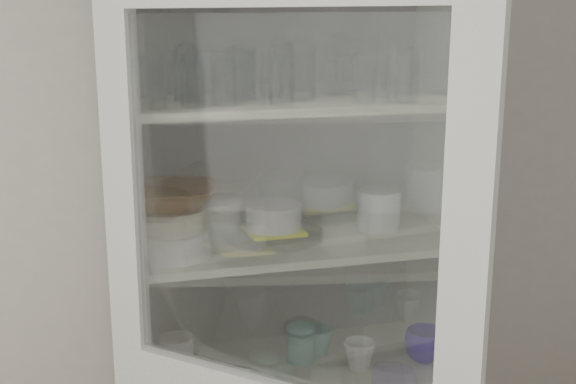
{
  "coord_description": "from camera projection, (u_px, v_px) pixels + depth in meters",
  "views": [
    {
      "loc": [
        -0.32,
        -0.67,
        1.87
      ],
      "look_at": [
        0.2,
        1.27,
        1.4
      ],
      "focal_mm": 45.0,
      "sensor_mm": 36.0,
      "label": 1
    }
  ],
  "objects": [
    {
      "name": "white_canister",
      "position": [
        177.0,
        356.0,
        2.11
      ],
      "size": [
        0.11,
        0.11,
        0.12
      ],
      "primitive_type": "cylinder",
      "rotation": [
        0.0,
        0.0,
        0.11
      ],
      "color": "silver",
      "rests_on": "shelf_mugs"
    },
    {
      "name": "tumbler_0",
      "position": [
        193.0,
        83.0,
        1.8
      ],
      "size": [
        0.07,
        0.07,
        0.12
      ],
      "primitive_type": "cylinder",
      "rotation": [
        0.0,
        0.0,
        -0.13
      ],
      "color": "silver",
      "rests_on": "shelf_glass"
    },
    {
      "name": "yellow_trivet",
      "position": [
        274.0,
        230.0,
        2.09
      ],
      "size": [
        0.16,
        0.16,
        0.01
      ],
      "primitive_type": "cube",
      "rotation": [
        0.0,
        0.0,
        0.04
      ],
      "color": "yellow",
      "rests_on": "glass_platter"
    },
    {
      "name": "goblet_3",
      "position": [
        340.0,
        62.0,
        2.13
      ],
      "size": [
        0.08,
        0.08,
        0.19
      ],
      "primitive_type": null,
      "color": "silver",
      "rests_on": "shelf_glass"
    },
    {
      "name": "goblet_1",
      "position": [
        234.0,
        69.0,
        2.04
      ],
      "size": [
        0.07,
        0.07,
        0.16
      ],
      "primitive_type": null,
      "color": "silver",
      "rests_on": "shelf_glass"
    },
    {
      "name": "tumbler_6",
      "position": [
        407.0,
        78.0,
        1.92
      ],
      "size": [
        0.08,
        0.08,
        0.13
      ],
      "primitive_type": "cylinder",
      "rotation": [
        0.0,
        0.0,
        0.16
      ],
      "color": "silver",
      "rests_on": "shelf_glass"
    },
    {
      "name": "white_ramekin",
      "position": [
        274.0,
        216.0,
        2.08
      ],
      "size": [
        0.21,
        0.21,
        0.07
      ],
      "primitive_type": "cylinder",
      "rotation": [
        0.0,
        0.0,
        -0.41
      ],
      "color": "silver",
      "rests_on": "yellow_trivet"
    },
    {
      "name": "mug_blue",
      "position": [
        425.0,
        345.0,
        2.2
      ],
      "size": [
        0.16,
        0.16,
        0.1
      ],
      "primitive_type": "imported",
      "rotation": [
        0.0,
        0.0,
        -0.39
      ],
      "color": "#2114A3",
      "rests_on": "shelf_mugs"
    },
    {
      "name": "tumbler_7",
      "position": [
        185.0,
        78.0,
        1.93
      ],
      "size": [
        0.07,
        0.07,
        0.13
      ],
      "primitive_type": "cylinder",
      "rotation": [
        0.0,
        0.0,
        0.15
      ],
      "color": "silver",
      "rests_on": "shelf_glass"
    },
    {
      "name": "tumbler_2",
      "position": [
        225.0,
        80.0,
        1.84
      ],
      "size": [
        0.08,
        0.08,
        0.13
      ],
      "primitive_type": "cylinder",
      "rotation": [
        0.0,
        0.0,
        0.17
      ],
      "color": "silver",
      "rests_on": "shelf_glass"
    },
    {
      "name": "tumbler_11",
      "position": [
        302.0,
        73.0,
        1.97
      ],
      "size": [
        0.1,
        0.1,
        0.15
      ],
      "primitive_type": "cylinder",
      "rotation": [
        0.0,
        0.0,
        -0.43
      ],
      "color": "silver",
      "rests_on": "shelf_glass"
    },
    {
      "name": "wall_back",
      "position": [
        207.0,
        210.0,
        2.25
      ],
      "size": [
        3.6,
        0.02,
        2.6
      ],
      "primitive_type": "cube",
      "color": "#B5B4AF",
      "rests_on": "ground"
    },
    {
      "name": "tumbler_1",
      "position": [
        154.0,
        83.0,
        1.78
      ],
      "size": [
        0.06,
        0.06,
        0.13
      ],
      "primitive_type": "cylinder",
      "rotation": [
        0.0,
        0.0,
        -0.01
      ],
      "color": "silver",
      "rests_on": "shelf_glass"
    },
    {
      "name": "terracotta_bowl",
      "position": [
        170.0,
        197.0,
        1.9
      ],
      "size": [
        0.3,
        0.3,
        0.06
      ],
      "primitive_type": "imported",
      "rotation": [
        0.0,
        0.0,
        -0.21
      ],
      "color": "brown",
      "rests_on": "cream_bowl"
    },
    {
      "name": "tumbler_10",
      "position": [
        236.0,
        75.0,
        1.97
      ],
      "size": [
        0.09,
        0.09,
        0.14
      ],
      "primitive_type": "cylinder",
      "rotation": [
        0.0,
        0.0,
        -0.41
      ],
      "color": "silver",
      "rests_on": "shelf_glass"
    },
    {
      "name": "measuring_cups",
      "position": [
        237.0,
        380.0,
        2.05
      ],
      "size": [
        0.1,
        0.1,
        0.04
      ],
      "primitive_type": "cylinder",
      "color": "#BEBEBE",
      "rests_on": "shelf_mugs"
    },
    {
      "name": "tumbler_4",
      "position": [
        400.0,
        75.0,
        1.91
      ],
      "size": [
        0.09,
        0.09,
        0.15
      ],
      "primitive_type": "cylinder",
      "rotation": [
        0.0,
        0.0,
        0.34
      ],
      "color": "silver",
      "rests_on": "shelf_glass"
    },
    {
      "name": "tumbler_8",
      "position": [
        243.0,
        74.0,
        1.96
      ],
      "size": [
        0.09,
        0.09,
        0.14
      ],
      "primitive_type": "cylinder",
      "rotation": [
        0.0,
        0.0,
        -0.42
      ],
      "color": "silver",
      "rests_on": "shelf_glass"
    },
    {
      "name": "tumbler_9",
      "position": [
        261.0,
        76.0,
        1.99
      ],
      "size": [
        0.08,
        0.08,
        0.13
      ],
      "primitive_type": "cylinder",
      "rotation": [
        0.0,
        0.0,
        0.23
      ],
      "color": "silver",
      "rests_on": "shelf_glass"
    },
    {
      "name": "cream_bowl",
      "position": [
        171.0,
        219.0,
        1.92
      ],
      "size": [
        0.2,
        0.2,
        0.06
      ],
      "primitive_type": "cylinder",
      "rotation": [
        0.0,
        0.0,
        -0.05
      ],
      "color": "beige",
      "rests_on": "plate_stack_front"
    },
    {
      "name": "tumbler_3",
      "position": [
        281.0,
        79.0,
        1.85
      ],
      "size": [
        0.07,
        0.07,
        0.14
      ],
      "primitive_type": "cylinder",
      "rotation": [
        0.0,
        0.0,
        0.01
      ],
      "color": "silver",
      "rests_on": "shelf_glass"
    },
    {
      "name": "teal_jar",
      "position": [
        301.0,
        344.0,
        2.2
      ],
      "size": [
        0.09,
        0.09,
        0.11
      ],
      "color": "#267671",
      "rests_on": "shelf_mugs"
    },
    {
      "name": "mug_white",
      "position": [
        359.0,
        355.0,
        2.15
      ],
      "size": [
        0.11,
        0.11,
        0.09
      ],
      "primitive_type": "imported",
      "rotation": [
        0.0,
        0.0,
        0.14
      ],
      "color": "silver",
      "rests_on": "shelf_mugs"
    },
    {
      "name": "pantry_cabinet",
      "position": [
        283.0,
        330.0,
        2.23
      ],
      "size": [
        1.0,
        0.45,
        2.1
      ],
      "color": "#B6B8AE",
      "rests_on": "floor"
    },
    {
      "name": "glass_platter",
      "position": [
        274.0,
        234.0,
        2.1
      ],
      "size": [
        0.34,
        0.34,
        0.02
      ],
      "primitive_type": "cylinder",
      "rotation": [
        0.0,
        0.0,
        0.18
      ],
      "color": "silver",
      "rests_on": "shelf_plates"
    },
    {
      "name": "grey_bowl_stack",
      "position": [
        379.0,
        210.0,
        2.17
      ],
      "size": [
        0.13,
        0.13,
        0.12
      ],
      "primitive_type": "cylinder",
      "color": "silver",
      "rests_on": "shelf_plates"
    },
    {
      "name": "plate_stack_back",
      "position": [
        208.0,
        215.0,
        2.15
      ],
      "size": [
        0.21,
        0.21,
        0.1
      ],
      "primitive_type": "cylinder",
      "color": "silver",
      "rests_on": "shelf_plates"
    },
    {
      "name": "mug_teal",
      "position": [
        319.0,
        341.0,
        2.24
      ],
      "size": [
        0.12,
        0.12,
        0.09
      ],
      "primitive_type": "imported",
      "rotation": [
        0.0,
        0.0,
        0.34
      ],
      "color": "#267671",
      "rests_on": "shelf_mugs"
    },
    {
      "name": "plate_stack_front",
      "position": [
        172.0,
        242.0,
        1.93
      ],
      "size": [
        0.22,
        0.22,
        0.07
      ],
      "primitive_type": "cylinder",
      "color": "silver",
      "rests_on": "shelf_plates"
    },
    {
      "name": "goblet_0",
      "position": [
        187.0,
        68.0,
        1.99
      ],
      "size": [
        0.08,
        0.08,
        0.17
      ],
      "primitive_type": null,
      "color": "silver",
      "rests_on": "shelf_glass"
    },
    {
      "name": "tumbler_5",
      "position": [
        365.0,
        79.0,
        1.91
      ],
      "size": [
        0.08,
        0.08,
        0.12
      ],
      "primitive_type": "cylinder",
      "rotation": [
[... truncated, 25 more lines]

